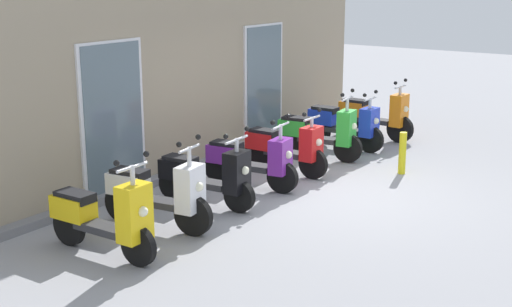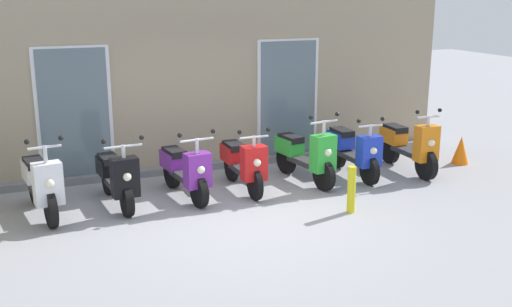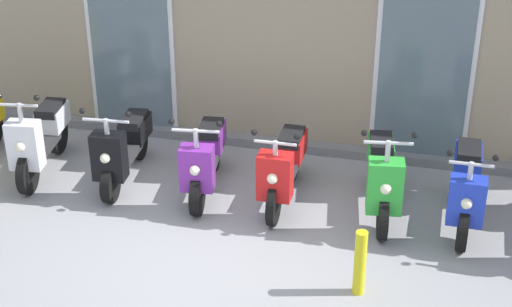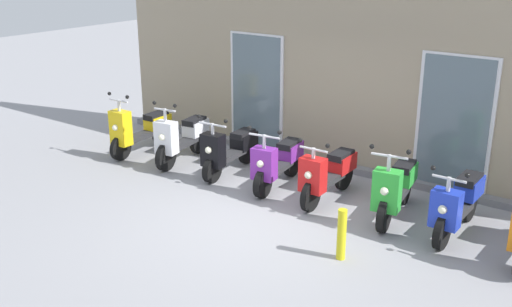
{
  "view_description": "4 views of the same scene",
  "coord_description": "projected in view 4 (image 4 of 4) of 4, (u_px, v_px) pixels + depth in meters",
  "views": [
    {
      "loc": [
        -8.93,
        -4.74,
        3.25
      ],
      "look_at": [
        -0.76,
        0.94,
        0.65
      ],
      "focal_mm": 49.16,
      "sensor_mm": 36.0,
      "label": 1
    },
    {
      "loc": [
        -2.9,
        -7.74,
        3.17
      ],
      "look_at": [
        0.63,
        0.98,
        0.66
      ],
      "focal_mm": 43.14,
      "sensor_mm": 36.0,
      "label": 2
    },
    {
      "loc": [
        2.12,
        -6.66,
        4.7
      ],
      "look_at": [
        0.22,
        0.95,
        0.72
      ],
      "focal_mm": 54.77,
      "sensor_mm": 36.0,
      "label": 3
    },
    {
      "loc": [
        4.79,
        -6.69,
        3.9
      ],
      "look_at": [
        -0.67,
        0.87,
        0.65
      ],
      "focal_mm": 42.31,
      "sensor_mm": 36.0,
      "label": 4
    }
  ],
  "objects": [
    {
      "name": "curb_bollard",
      "position": [
        342.0,
        234.0,
        7.78
      ],
      "size": [
        0.12,
        0.12,
        0.7
      ],
      "primitive_type": "cylinder",
      "color": "yellow",
      "rests_on": "ground_plane"
    },
    {
      "name": "scooter_black",
      "position": [
        230.0,
        149.0,
        10.72
      ],
      "size": [
        0.61,
        1.59,
        1.17
      ],
      "color": "black",
      "rests_on": "ground_plane"
    },
    {
      "name": "scooter_white",
      "position": [
        182.0,
        137.0,
        11.25
      ],
      "size": [
        0.57,
        1.62,
        1.27
      ],
      "color": "black",
      "rests_on": "ground_plane"
    },
    {
      "name": "scooter_green",
      "position": [
        396.0,
        188.0,
        8.94
      ],
      "size": [
        0.62,
        1.63,
        1.27
      ],
      "color": "black",
      "rests_on": "ground_plane"
    },
    {
      "name": "ground_plane",
      "position": [
        258.0,
        218.0,
        9.05
      ],
      "size": [
        40.0,
        40.0,
        0.0
      ],
      "primitive_type": "plane",
      "color": "#939399"
    },
    {
      "name": "scooter_blue",
      "position": [
        458.0,
        203.0,
        8.42
      ],
      "size": [
        0.52,
        1.61,
        1.14
      ],
      "color": "black",
      "rests_on": "ground_plane"
    },
    {
      "name": "scooter_red",
      "position": [
        328.0,
        173.0,
        9.56
      ],
      "size": [
        0.54,
        1.58,
        1.13
      ],
      "color": "black",
      "rests_on": "ground_plane"
    },
    {
      "name": "scooter_purple",
      "position": [
        278.0,
        162.0,
        10.12
      ],
      "size": [
        0.6,
        1.59,
        1.17
      ],
      "color": "black",
      "rests_on": "ground_plane"
    },
    {
      "name": "storefront_facade",
      "position": [
        351.0,
        67.0,
        10.59
      ],
      "size": [
        10.38,
        0.5,
        3.81
      ],
      "color": "gray",
      "rests_on": "ground_plane"
    },
    {
      "name": "scooter_yellow",
      "position": [
        140.0,
        129.0,
        11.74
      ],
      "size": [
        0.54,
        1.61,
        1.29
      ],
      "color": "black",
      "rests_on": "ground_plane"
    }
  ]
}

